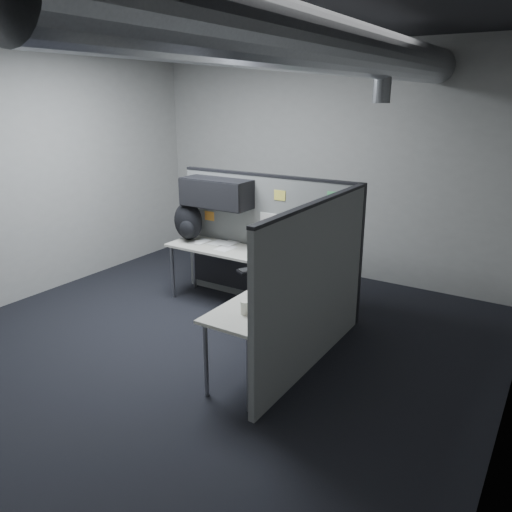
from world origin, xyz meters
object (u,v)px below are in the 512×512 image
Objects in this scene: desk at (257,273)px; monitor at (314,243)px; phone at (271,299)px; keyboard at (256,269)px; backpack at (188,222)px.

desk is 0.73m from monitor.
desk is 8.79× the size of phone.
backpack reaches higher than keyboard.
phone is at bearing -63.18° from keyboard.
desk is at bearing 104.41° from keyboard.
monitor is at bearing 33.58° from keyboard.
phone is (0.71, -0.89, 0.16)m from desk.
monitor is 0.70m from keyboard.
phone reaches higher than desk.
desk is at bearing 131.07° from phone.
desk is 4.70× the size of backpack.
keyboard is 1.51m from backpack.
keyboard is 1.59× the size of phone.
monitor reaches higher than phone.
desk is 3.95× the size of monitor.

